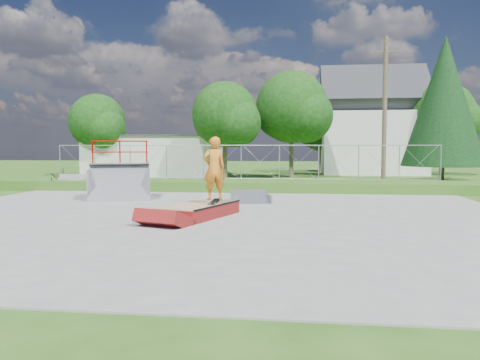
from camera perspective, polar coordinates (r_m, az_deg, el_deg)
The scene contains 19 objects.
ground at distance 14.19m, azimuth -4.89°, elevation -4.83°, with size 120.00×120.00×0.00m, color #284E16.
concrete_pad at distance 14.18m, azimuth -4.89°, elevation -4.75°, with size 20.00×16.00×0.04m, color gray.
grass_berm at distance 23.48m, azimuth -0.16°, elevation -0.70°, with size 24.00×3.00×0.50m, color #284E16.
grind_box at distance 14.53m, azimuth -5.05°, elevation -3.77°, with size 2.27×3.19×0.43m.
quarter_pipe at distance 19.98m, azimuth -14.51°, elevation 1.17°, with size 2.46×2.09×2.46m, color #9DA0A5, non-canonical shape.
flat_bank_ramp at distance 18.32m, azimuth 1.37°, elevation -2.14°, with size 1.41×1.50×0.43m, color #9DA0A5, non-canonical shape.
skateboard at distance 14.59m, azimuth -3.16°, elevation -2.70°, with size 0.22×0.80×0.02m, color black.
skater at distance 14.51m, azimuth -3.17°, elevation 1.14°, with size 0.71×0.47×1.96m, color orange.
concrete_stairs at distance 25.20m, azimuth -19.95°, elevation -0.28°, with size 1.50×1.60×0.80m, color gray, non-canonical shape.
chain_link_fence at distance 24.40m, azimuth 0.13°, elevation 2.18°, with size 20.00×0.06×1.80m, color #9EA1A7, non-canonical shape.
utility_building_flat at distance 37.35m, azimuth -10.05°, elevation 2.90°, with size 10.00×6.00×3.00m, color silver.
gable_house at distance 40.23m, azimuth 15.74°, elevation 6.22°, with size 8.40×6.08×8.94m.
utility_pole at distance 26.20m, azimuth 17.21°, elevation 7.82°, with size 0.24×0.24×8.00m, color brown.
tree_left_near at distance 31.96m, azimuth -1.45°, elevation 7.70°, with size 4.76×4.48×6.65m.
tree_center at distance 33.64m, azimuth 6.80°, elevation 8.53°, with size 5.44×5.12×7.60m.
tree_left_far at distance 36.66m, azimuth -16.77°, elevation 6.58°, with size 4.42×4.16×6.18m.
tree_right_far at distance 39.31m, azimuth 23.93°, elevation 7.11°, with size 5.10×4.80×7.12m.
tree_back_mid at distance 41.67m, azimuth 10.16°, elevation 5.94°, with size 4.08×3.84×5.70m.
conifer_tree at distance 32.18m, azimuth 23.64°, elevation 8.79°, with size 5.04×5.04×9.10m.
Camera 1 is at (2.87, -13.72, 2.17)m, focal length 35.00 mm.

